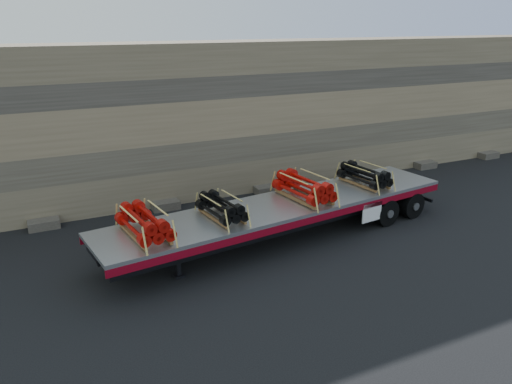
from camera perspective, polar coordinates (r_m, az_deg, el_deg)
ground at (r=19.36m, az=2.20°, el=-5.08°), size 120.00×120.00×0.00m
rock_wall at (r=24.01m, az=-4.98°, el=8.41°), size 44.00×3.00×7.00m
trailer at (r=18.91m, az=3.12°, el=-3.35°), size 14.52×4.58×1.43m
bundle_front at (r=16.11m, az=-12.64°, el=-3.57°), size 1.46×2.46×0.83m
bundle_midfront at (r=17.19m, az=-3.97°, el=-1.86°), size 1.27×2.14×0.72m
bundle_midrear at (r=19.05m, az=5.49°, el=0.47°), size 1.55×2.61×0.88m
bundle_rear at (r=21.11m, az=12.28°, el=1.82°), size 1.36×2.30×0.77m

